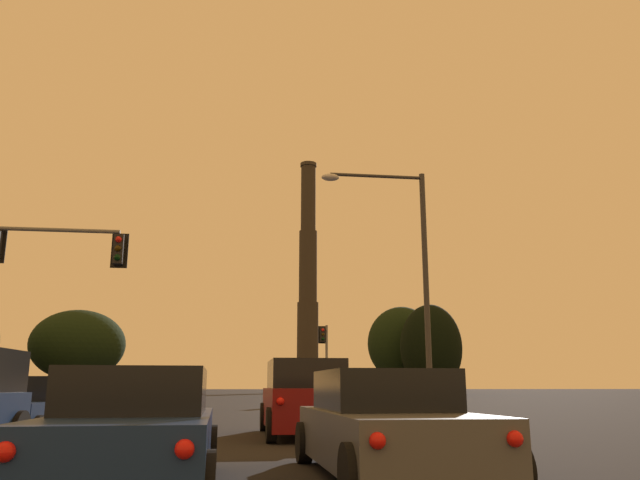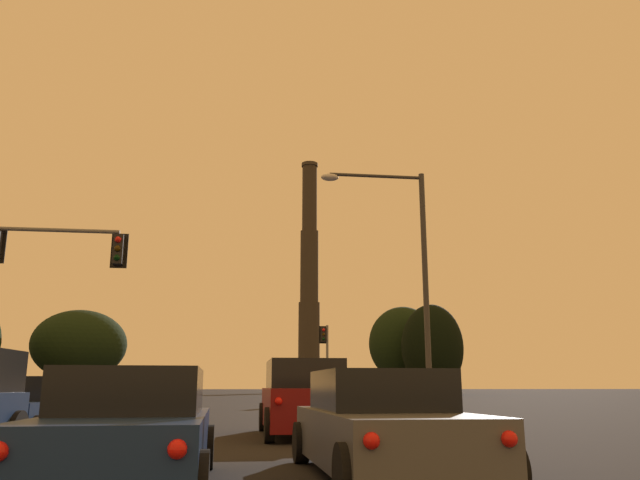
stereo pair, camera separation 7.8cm
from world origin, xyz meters
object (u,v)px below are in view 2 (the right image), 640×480
traffic_light_overhead_left (29,272)px  smokestack (309,298)px  sedan_center_lane_second (129,432)px  sedan_left_lane_front (26,410)px  sedan_right_lane_second (382,427)px  traffic_light_far_right (325,352)px  street_lamp (408,263)px  suv_right_lane_front (304,399)px

traffic_light_overhead_left → smokestack: 107.36m
traffic_light_overhead_left → sedan_center_lane_second: bearing=-67.2°
sedan_center_lane_second → sedan_left_lane_front: 8.46m
sedan_right_lane_second → traffic_light_far_right: (4.21, 36.18, 2.96)m
smokestack → traffic_light_far_right: bearing=-95.5°
traffic_light_overhead_left → smokestack: (21.31, 104.31, 13.86)m
street_lamp → smokestack: smokestack is taller
sedan_right_lane_second → street_lamp: size_ratio=0.54×
sedan_center_lane_second → traffic_light_overhead_left: (-5.93, 14.09, 4.37)m
street_lamp → sedan_center_lane_second: bearing=-118.7°
sedan_right_lane_second → street_lamp: street_lamp is taller
smokestack → sedan_right_lane_second: bearing=-95.9°
suv_right_lane_front → smokestack: (12.44, 110.32, 18.00)m
sedan_center_lane_second → smokestack: 120.78m
sedan_right_lane_second → traffic_light_overhead_left: 16.85m
sedan_right_lane_second → traffic_light_overhead_left: (-9.18, 13.45, 4.37)m
sedan_left_lane_front → traffic_light_overhead_left: bearing=112.4°
sedan_left_lane_front → traffic_light_far_right: size_ratio=0.86×
suv_right_lane_front → sedan_right_lane_second: bearing=-87.4°
sedan_right_lane_second → traffic_light_far_right: traffic_light_far_right is taller
sedan_center_lane_second → sedan_right_lane_second: size_ratio=1.00×
sedan_right_lane_second → street_lamp: 13.84m
sedan_right_lane_second → traffic_light_far_right: bearing=81.8°
sedan_left_lane_front → suv_right_lane_front: (6.52, 0.42, 0.23)m
sedan_center_lane_second → traffic_light_far_right: bearing=77.1°
suv_right_lane_front → smokestack: size_ratio=0.10×
sedan_center_lane_second → sedan_left_lane_front: size_ratio=0.99×
traffic_light_overhead_left → sedan_right_lane_second: bearing=-55.7°
sedan_left_lane_front → traffic_light_overhead_left: (-2.35, 6.42, 4.37)m
sedan_left_lane_front → traffic_light_overhead_left: 8.11m
sedan_right_lane_second → traffic_light_overhead_left: size_ratio=0.72×
traffic_light_overhead_left → street_lamp: street_lamp is taller
traffic_light_overhead_left → smokestack: size_ratio=0.14×
sedan_center_lane_second → suv_right_lane_front: suv_right_lane_front is taller
suv_right_lane_front → traffic_light_overhead_left: (-8.87, 6.00, 4.14)m
street_lamp → sedan_right_lane_second: bearing=-107.4°
sedan_left_lane_front → traffic_light_far_right: bearing=71.6°
suv_right_lane_front → traffic_light_overhead_left: size_ratio=0.74×
suv_right_lane_front → street_lamp: 7.92m
sedan_left_lane_front → suv_right_lane_front: size_ratio=0.97×
suv_right_lane_front → traffic_light_far_right: 29.22m
suv_right_lane_front → traffic_light_far_right: bearing=81.3°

